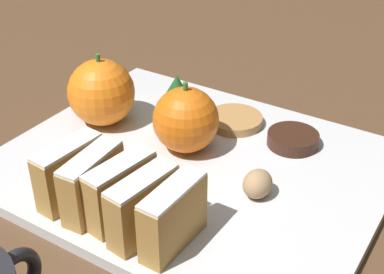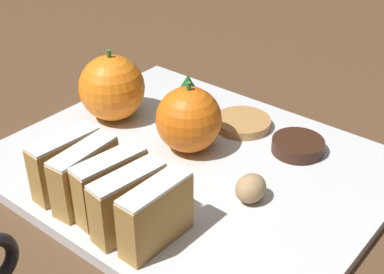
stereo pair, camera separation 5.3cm
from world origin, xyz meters
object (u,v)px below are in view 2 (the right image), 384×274
Objects in this scene: orange_near at (112,88)px; walnut at (251,188)px; orange_far at (189,120)px; chocolate_cookie at (298,146)px.

walnut is at bearing -98.08° from orange_near.
orange_far is 0.12m from chocolate_cookie.
orange_far is at bearing -88.37° from orange_near.
walnut is 0.59× the size of chocolate_cookie.
orange_near is 0.22m from walnut.
orange_far is (0.00, -0.11, -0.00)m from orange_near.
orange_far is 1.41× the size of chocolate_cookie.
orange_far is 0.11m from walnut.
orange_far reaches higher than walnut.
orange_near is 0.22m from chocolate_cookie.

